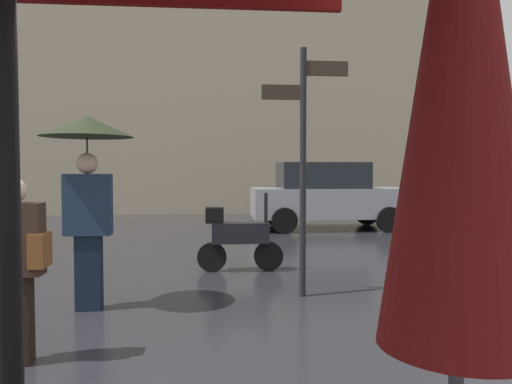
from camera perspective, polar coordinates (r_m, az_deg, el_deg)
name	(u,v)px	position (r m, az deg, el deg)	size (l,w,h in m)	color
folded_patio_umbrella_far	(461,86)	(1.28, 23.10, 11.42)	(0.39, 0.39, 2.53)	black
pedestrian_with_umbrella	(87,161)	(5.75, -19.31, 3.52)	(1.03, 1.03, 2.19)	black
pedestrian_with_bag	(17,259)	(4.39, -26.37, -7.11)	(0.47, 0.24, 1.52)	black
parked_scooter	(237,236)	(7.61, -2.20, -5.25)	(1.35, 0.32, 1.23)	black
parked_car_left	(327,195)	(13.28, 8.36, -0.35)	(4.19, 1.97, 1.81)	gray
street_signpost	(304,147)	(6.05, 5.64, 5.30)	(1.08, 0.08, 3.10)	black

